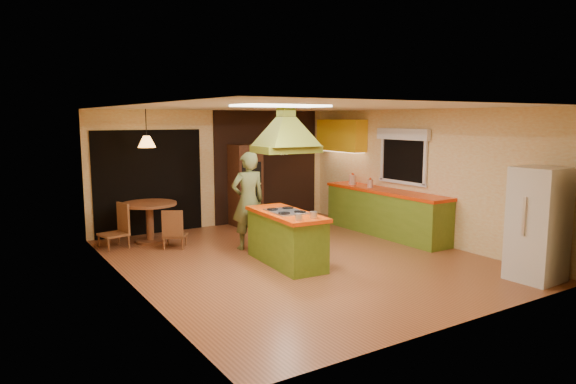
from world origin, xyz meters
TOP-DOWN VIEW (x-y plane):
  - ground at (0.00, 0.00)m, footprint 6.50×6.50m
  - room_walls at (0.00, 0.00)m, footprint 5.50×6.50m
  - ceiling_plane at (0.00, 0.00)m, footprint 6.50×6.50m
  - brick_panel at (1.25, 3.23)m, footprint 2.64×0.03m
  - nook_opening at (-1.50, 3.23)m, footprint 2.20×0.03m
  - right_counter at (2.45, 0.60)m, footprint 0.62×3.05m
  - upper_cabinets at (2.57, 2.20)m, footprint 0.34×1.40m
  - window_right at (2.70, 0.40)m, footprint 0.12×1.35m
  - fluor_panel at (-1.10, -1.20)m, footprint 1.20×0.60m
  - kitchen_island at (-0.34, -0.11)m, footprint 0.79×1.73m
  - range_hood at (-0.34, -0.11)m, footprint 0.99×0.74m
  - man at (-0.39, 1.08)m, footprint 0.66×0.46m
  - refrigerator at (2.27, -2.75)m, footprint 0.71×0.67m
  - wall_oven at (0.53, 2.95)m, footprint 0.60×0.61m
  - dining_table at (-1.74, 2.50)m, footprint 1.01×1.01m
  - chair_left at (-2.44, 2.40)m, footprint 0.53×0.53m
  - chair_near at (-1.49, 1.85)m, footprint 0.54×0.54m
  - pendant_lamp at (-1.74, 2.50)m, footprint 0.39×0.39m
  - canister_large at (2.40, 1.55)m, footprint 0.16×0.16m
  - canister_medium at (2.40, 1.57)m, footprint 0.17×0.17m
  - canister_small at (2.40, 1.00)m, footprint 0.15×0.15m

SIDE VIEW (x-z plane):
  - ground at x=0.00m, z-range 0.00..0.00m
  - chair_near at x=-1.49m, z-range 0.00..0.71m
  - chair_left at x=-2.44m, z-range 0.00..0.81m
  - kitchen_island at x=-0.34m, z-range 0.00..0.86m
  - right_counter at x=2.45m, z-range 0.00..0.92m
  - dining_table at x=-1.74m, z-range 0.15..0.91m
  - refrigerator at x=2.27m, z-range 0.00..1.65m
  - man at x=-0.39m, z-range 0.00..1.74m
  - wall_oven at x=0.53m, z-range 0.00..1.77m
  - canister_small at x=2.40m, z-range 0.92..1.08m
  - canister_large at x=2.40m, z-range 0.92..1.12m
  - canister_medium at x=2.40m, z-range 0.92..1.13m
  - nook_opening at x=-1.50m, z-range 0.00..2.10m
  - room_walls at x=0.00m, z-range -2.00..4.50m
  - brick_panel at x=1.25m, z-range 0.00..2.50m
  - window_right at x=2.70m, z-range 1.24..2.30m
  - pendant_lamp at x=-1.74m, z-range 1.79..2.01m
  - upper_cabinets at x=2.57m, z-range 1.60..2.30m
  - range_hood at x=-0.34m, z-range 1.86..2.65m
  - fluor_panel at x=-1.10m, z-range 2.47..2.50m
  - ceiling_plane at x=0.00m, z-range 2.50..2.50m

